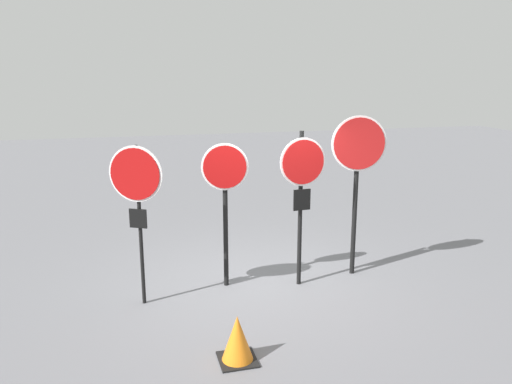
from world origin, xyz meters
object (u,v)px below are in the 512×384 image
Objects in this scene: traffic_cone_0 at (237,339)px; stop_sign_1 at (225,186)px; stop_sign_0 at (136,186)px; stop_sign_3 at (358,161)px; stop_sign_2 at (302,179)px.

stop_sign_1 is at bearing 81.98° from traffic_cone_0.
stop_sign_1 is 2.48m from traffic_cone_0.
stop_sign_1 is at bearing 41.45° from stop_sign_0.
stop_sign_3 is 4.69× the size of traffic_cone_0.
stop_sign_3 is at bearing 8.10° from stop_sign_1.
stop_sign_2 is at bearing 29.31° from stop_sign_0.
traffic_cone_0 is at bearing -130.18° from stop_sign_3.
stop_sign_3 reaches higher than stop_sign_1.
stop_sign_1 is 2.14m from stop_sign_3.
stop_sign_2 is at bearing 52.14° from traffic_cone_0.
stop_sign_0 is 4.13× the size of traffic_cone_0.
traffic_cone_0 is at bearing -32.63° from stop_sign_0.
stop_sign_3 reaches higher than traffic_cone_0.
stop_sign_0 is at bearing 119.64° from traffic_cone_0.
stop_sign_1 is 1.16m from stop_sign_2.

